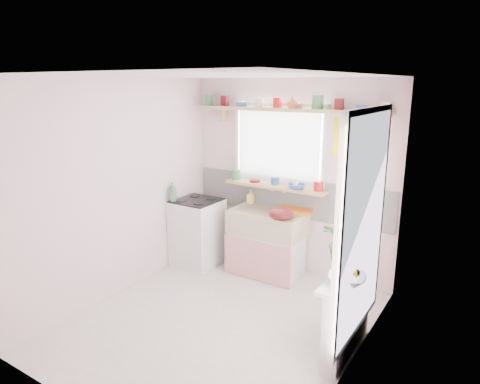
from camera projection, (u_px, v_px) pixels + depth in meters
The scene contains 19 objects.
room at pixel (315, 186), 4.53m from camera, with size 3.20×3.20×3.20m.
sink_unit at pixel (267, 242), 5.54m from camera, with size 0.95×0.65×1.11m.
cooker at pixel (197, 232), 5.83m from camera, with size 0.58×0.58×0.93m.
radiator_ledge at pixel (347, 313), 3.90m from camera, with size 0.22×0.95×0.78m.
windowsill at pixel (275, 186), 5.52m from camera, with size 1.40×0.22×0.04m, color tan.
pine_shelf at pixel (287, 110), 5.19m from camera, with size 2.52×0.24×0.04m, color tan.
shelf_crockery at pixel (285, 103), 5.19m from camera, with size 2.47×0.11×0.12m.
sill_crockery at pixel (275, 180), 5.50m from camera, with size 1.35×0.11×0.12m.
dish_tray at pixel (297, 210), 5.44m from camera, with size 0.42×0.31×0.04m, color #D45F12.
colander at pixel (281, 214), 5.11m from camera, with size 0.29×0.29×0.13m, color #530E11.
jade_plant at pixel (347, 243), 3.91m from camera, with size 0.43×0.37×0.47m, color #2F5D25.
fruit_bowl at pixel (347, 279), 3.64m from camera, with size 0.32×0.32×0.08m, color white.
herb_pot at pixel (338, 281), 3.44m from camera, with size 0.12×0.08×0.22m, color #285A24.
soap_bottle_sink at pixel (251, 196), 5.78m from camera, with size 0.09×0.09×0.19m, color #DACC61.
sill_cup at pixel (295, 182), 5.42m from camera, with size 0.13×0.13×0.11m, color white.
sill_bowl at pixel (296, 186), 5.28m from camera, with size 0.21×0.21×0.07m, color #364CB0.
shelf_vase at pixel (292, 103), 5.07m from camera, with size 0.13×0.13×0.14m, color #B25B36.
cooker_bottle at pixel (173, 192), 5.63m from camera, with size 0.10×0.10×0.26m, color #458B5E.
fruit at pixel (348, 272), 3.63m from camera, with size 0.20×0.14×0.10m.
Camera 1 is at (2.37, -3.28, 2.43)m, focal length 32.00 mm.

